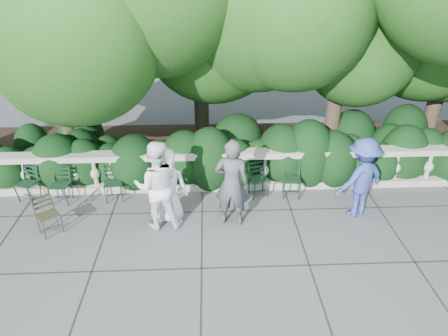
{
  "coord_description": "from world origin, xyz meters",
  "views": [
    {
      "loc": [
        -0.32,
        -6.54,
        5.15
      ],
      "look_at": [
        0.0,
        1.0,
        1.0
      ],
      "focal_mm": 32.0,
      "sensor_mm": 36.0,
      "label": 1
    }
  ],
  "objects_px": {
    "person_woman_grey": "(232,183)",
    "person_businessman": "(168,186)",
    "person_older_blue": "(361,178)",
    "person_casual_man": "(157,186)",
    "chair_d": "(164,202)",
    "chair_c": "(115,203)",
    "chair_b": "(61,205)",
    "chair_weathered": "(55,236)",
    "chair_a": "(27,203)",
    "chair_e": "(261,198)",
    "chair_f": "(291,199)"
  },
  "relations": [
    {
      "from": "person_woman_grey",
      "to": "person_businessman",
      "type": "bearing_deg",
      "value": 0.15
    },
    {
      "from": "person_older_blue",
      "to": "person_casual_man",
      "type": "bearing_deg",
      "value": -21.02
    },
    {
      "from": "chair_d",
      "to": "person_woman_grey",
      "type": "distance_m",
      "value": 1.99
    },
    {
      "from": "chair_c",
      "to": "chair_d",
      "type": "relative_size",
      "value": 1.0
    },
    {
      "from": "chair_b",
      "to": "person_woman_grey",
      "type": "xyz_separation_m",
      "value": [
        3.87,
        -0.79,
        0.96
      ]
    },
    {
      "from": "chair_weathered",
      "to": "person_businessman",
      "type": "bearing_deg",
      "value": -26.77
    },
    {
      "from": "chair_a",
      "to": "person_woman_grey",
      "type": "height_order",
      "value": "person_woman_grey"
    },
    {
      "from": "chair_e",
      "to": "person_businessman",
      "type": "distance_m",
      "value": 2.33
    },
    {
      "from": "chair_b",
      "to": "chair_d",
      "type": "xyz_separation_m",
      "value": [
        2.34,
        0.05,
        0.0
      ]
    },
    {
      "from": "person_older_blue",
      "to": "chair_weathered",
      "type": "bearing_deg",
      "value": -19.43
    },
    {
      "from": "person_businessman",
      "to": "chair_e",
      "type": "bearing_deg",
      "value": -157.56
    },
    {
      "from": "chair_a",
      "to": "person_businessman",
      "type": "bearing_deg",
      "value": 7.24
    },
    {
      "from": "person_woman_grey",
      "to": "person_older_blue",
      "type": "relative_size",
      "value": 1.07
    },
    {
      "from": "chair_e",
      "to": "person_woman_grey",
      "type": "distance_m",
      "value": 1.5
    },
    {
      "from": "person_casual_man",
      "to": "chair_a",
      "type": "bearing_deg",
      "value": -19.8
    },
    {
      "from": "chair_b",
      "to": "chair_weathered",
      "type": "xyz_separation_m",
      "value": [
        0.23,
        -1.13,
        0.0
      ]
    },
    {
      "from": "chair_f",
      "to": "chair_e",
      "type": "bearing_deg",
      "value": 180.0
    },
    {
      "from": "chair_c",
      "to": "chair_f",
      "type": "distance_m",
      "value": 4.09
    },
    {
      "from": "chair_f",
      "to": "person_casual_man",
      "type": "bearing_deg",
      "value": -158.12
    },
    {
      "from": "chair_d",
      "to": "person_woman_grey",
      "type": "xyz_separation_m",
      "value": [
        1.52,
        -0.84,
        0.96
      ]
    },
    {
      "from": "chair_c",
      "to": "person_businessman",
      "type": "distance_m",
      "value": 1.69
    },
    {
      "from": "chair_e",
      "to": "chair_f",
      "type": "height_order",
      "value": "same"
    },
    {
      "from": "chair_e",
      "to": "person_woman_grey",
      "type": "height_order",
      "value": "person_woman_grey"
    },
    {
      "from": "chair_e",
      "to": "chair_f",
      "type": "xyz_separation_m",
      "value": [
        0.71,
        -0.07,
        0.0
      ]
    },
    {
      "from": "chair_e",
      "to": "chair_b",
      "type": "bearing_deg",
      "value": 165.11
    },
    {
      "from": "chair_c",
      "to": "person_woman_grey",
      "type": "height_order",
      "value": "person_woman_grey"
    },
    {
      "from": "chair_e",
      "to": "person_businessman",
      "type": "height_order",
      "value": "person_businessman"
    },
    {
      "from": "chair_c",
      "to": "chair_e",
      "type": "height_order",
      "value": "same"
    },
    {
      "from": "chair_weathered",
      "to": "person_woman_grey",
      "type": "xyz_separation_m",
      "value": [
        3.63,
        0.34,
        0.96
      ]
    },
    {
      "from": "chair_a",
      "to": "chair_f",
      "type": "xyz_separation_m",
      "value": [
        6.13,
        -0.1,
        0.0
      ]
    },
    {
      "from": "chair_b",
      "to": "chair_e",
      "type": "relative_size",
      "value": 1.0
    },
    {
      "from": "chair_e",
      "to": "chair_d",
      "type": "bearing_deg",
      "value": 165.1
    },
    {
      "from": "chair_a",
      "to": "chair_c",
      "type": "relative_size",
      "value": 1.0
    },
    {
      "from": "chair_d",
      "to": "person_businessman",
      "type": "xyz_separation_m",
      "value": [
        0.2,
        -0.65,
        0.82
      ]
    },
    {
      "from": "chair_weathered",
      "to": "chair_e",
      "type": "bearing_deg",
      "value": -24.07
    },
    {
      "from": "chair_b",
      "to": "chair_f",
      "type": "xyz_separation_m",
      "value": [
        5.32,
        0.02,
        0.0
      ]
    },
    {
      "from": "chair_b",
      "to": "chair_d",
      "type": "distance_m",
      "value": 2.34
    },
    {
      "from": "chair_f",
      "to": "person_woman_grey",
      "type": "height_order",
      "value": "person_woman_grey"
    },
    {
      "from": "chair_e",
      "to": "person_casual_man",
      "type": "relative_size",
      "value": 0.43
    },
    {
      "from": "chair_d",
      "to": "person_casual_man",
      "type": "bearing_deg",
      "value": -91.49
    },
    {
      "from": "chair_b",
      "to": "person_casual_man",
      "type": "bearing_deg",
      "value": -13.3
    },
    {
      "from": "person_businessman",
      "to": "person_casual_man",
      "type": "relative_size",
      "value": 0.85
    },
    {
      "from": "person_woman_grey",
      "to": "person_older_blue",
      "type": "height_order",
      "value": "person_woman_grey"
    },
    {
      "from": "chair_a",
      "to": "person_casual_man",
      "type": "xyz_separation_m",
      "value": [
        3.18,
        -0.94,
        0.97
      ]
    },
    {
      "from": "person_businessman",
      "to": "person_casual_man",
      "type": "xyz_separation_m",
      "value": [
        -0.18,
        -0.23,
        0.14
      ]
    },
    {
      "from": "chair_b",
      "to": "chair_f",
      "type": "relative_size",
      "value": 1.0
    },
    {
      "from": "chair_b",
      "to": "chair_f",
      "type": "distance_m",
      "value": 5.32
    },
    {
      "from": "chair_weathered",
      "to": "person_woman_grey",
      "type": "distance_m",
      "value": 3.78
    },
    {
      "from": "person_woman_grey",
      "to": "person_older_blue",
      "type": "bearing_deg",
      "value": -167.4
    },
    {
      "from": "chair_a",
      "to": "person_businessman",
      "type": "distance_m",
      "value": 3.53
    }
  ]
}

